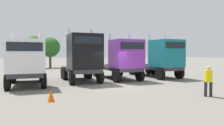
{
  "coord_description": "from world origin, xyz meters",
  "views": [
    {
      "loc": [
        -6.93,
        -13.7,
        2.34
      ],
      "look_at": [
        1.2,
        3.82,
        1.49
      ],
      "focal_mm": 34.39,
      "sensor_mm": 36.0,
      "label": 1
    }
  ],
  "objects": [
    {
      "name": "visitor_in_hivis",
      "position": [
        2.71,
        -5.4,
        0.96
      ],
      "size": [
        0.53,
        0.53,
        1.66
      ],
      "rotation": [
        0.0,
        0.0,
        1.12
      ],
      "color": "#252525",
      "rests_on": "ground"
    },
    {
      "name": "semi_truck_teal",
      "position": [
        6.06,
        2.9,
        1.89
      ],
      "size": [
        2.59,
        6.28,
        4.21
      ],
      "rotation": [
        0.0,
        0.0,
        -1.58
      ],
      "color": "#333338",
      "rests_on": "ground"
    },
    {
      "name": "semi_truck_white",
      "position": [
        -6.07,
        2.45,
        1.73
      ],
      "size": [
        3.01,
        6.22,
        3.89
      ],
      "rotation": [
        0.0,
        0.0,
        -1.65
      ],
      "color": "#333338",
      "rests_on": "ground"
    },
    {
      "name": "ground",
      "position": [
        0.0,
        0.0,
        0.0
      ],
      "size": [
        200.0,
        200.0,
        0.0
      ],
      "primitive_type": "plane",
      "color": "slate"
    },
    {
      "name": "oak_far_right",
      "position": [
        4.44,
        20.2,
        3.82
      ],
      "size": [
        3.72,
        3.72,
        5.69
      ],
      "color": "#4C3823",
      "rests_on": "ground"
    },
    {
      "name": "semi_truck_purple",
      "position": [
        1.78,
        3.0,
        1.81
      ],
      "size": [
        2.74,
        6.54,
        4.1
      ],
      "rotation": [
        0.0,
        0.0,
        -1.6
      ],
      "color": "#333338",
      "rests_on": "ground"
    },
    {
      "name": "oak_far_left",
      "position": [
        -3.75,
        22.42,
        3.61
      ],
      "size": [
        3.13,
        3.13,
        5.2
      ],
      "color": "#4C3823",
      "rests_on": "ground"
    },
    {
      "name": "traffic_cone_mid",
      "position": [
        -5.27,
        -3.07,
        0.29
      ],
      "size": [
        0.36,
        0.36,
        0.57
      ],
      "primitive_type": "cone",
      "color": "#F2590C",
      "rests_on": "ground"
    },
    {
      "name": "oak_far_centre",
      "position": [
        -1.3,
        22.66,
        3.39
      ],
      "size": [
        3.27,
        3.27,
        5.04
      ],
      "color": "#4C3823",
      "rests_on": "ground"
    },
    {
      "name": "semi_truck_black",
      "position": [
        -1.77,
        2.98,
        2.04
      ],
      "size": [
        2.91,
        5.83,
        4.45
      ],
      "rotation": [
        0.0,
        0.0,
        -1.64
      ],
      "color": "#333338",
      "rests_on": "ground"
    }
  ]
}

